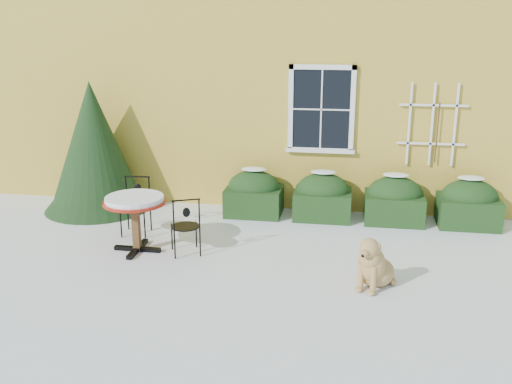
% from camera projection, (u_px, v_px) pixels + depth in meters
% --- Properties ---
extents(ground, '(80.00, 80.00, 0.00)m').
position_uv_depth(ground, '(245.00, 269.00, 8.46)').
color(ground, white).
rests_on(ground, ground).
extents(house, '(12.40, 8.40, 6.40)m').
position_uv_depth(house, '(296.00, 36.00, 14.18)').
color(house, gold).
rests_on(house, ground).
extents(hedge_row, '(4.95, 0.80, 0.91)m').
position_uv_depth(hedge_row, '(358.00, 199.00, 10.50)').
color(hedge_row, black).
rests_on(hedge_row, ground).
extents(evergreen_shrub, '(2.05, 2.05, 2.48)m').
position_uv_depth(evergreen_shrub, '(95.00, 159.00, 10.99)').
color(evergreen_shrub, black).
rests_on(evergreen_shrub, ground).
extents(bistro_table, '(0.98, 0.98, 0.91)m').
position_uv_depth(bistro_table, '(135.00, 206.00, 8.92)').
color(bistro_table, black).
rests_on(bistro_table, ground).
extents(patio_chair_near, '(0.55, 0.55, 0.95)m').
position_uv_depth(patio_chair_near, '(186.00, 225.00, 8.88)').
color(patio_chair_near, black).
rests_on(patio_chair_near, ground).
extents(patio_chair_far, '(0.48, 0.47, 0.98)m').
position_uv_depth(patio_chair_far, '(136.00, 206.00, 9.79)').
color(patio_chair_far, black).
rests_on(patio_chair_far, ground).
extents(dog, '(0.68, 0.84, 0.79)m').
position_uv_depth(dog, '(373.00, 266.00, 7.78)').
color(dog, tan).
rests_on(dog, ground).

